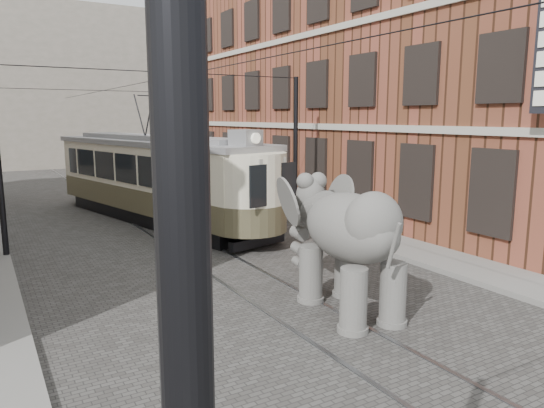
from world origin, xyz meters
TOP-DOWN VIEW (x-y plane):
  - ground at (0.00, 0.00)m, footprint 120.00×120.00m
  - tram_rails at (0.00, 0.00)m, footprint 1.54×80.00m
  - sidewalk_right at (6.00, 0.00)m, footprint 2.00×60.00m
  - brick_building at (11.00, 9.00)m, footprint 8.00×26.00m
  - distant_block at (0.00, 40.00)m, footprint 28.00×10.00m
  - catenary at (-0.20, 5.00)m, footprint 11.00×30.20m
  - tram at (0.32, 9.46)m, footprint 5.73×13.71m
  - elephant at (0.93, -2.88)m, footprint 3.39×5.31m

SIDE VIEW (x-z plane):
  - ground at x=0.00m, z-range 0.00..0.00m
  - tram_rails at x=0.00m, z-range 0.00..0.02m
  - sidewalk_right at x=6.00m, z-range 0.00..0.15m
  - elephant at x=0.93m, z-range 0.00..3.06m
  - tram at x=0.32m, z-range 0.00..5.33m
  - catenary at x=-0.20m, z-range 0.00..6.00m
  - brick_building at x=11.00m, z-range 0.00..12.00m
  - distant_block at x=0.00m, z-range 0.00..14.00m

